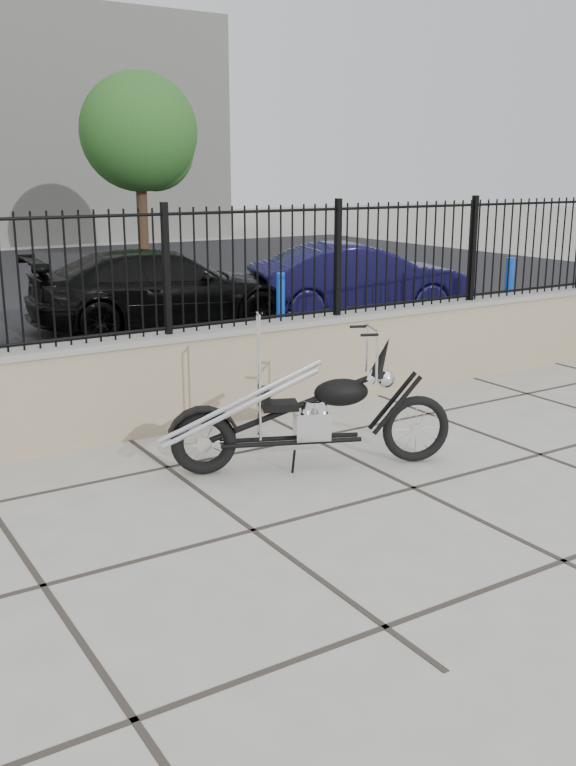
# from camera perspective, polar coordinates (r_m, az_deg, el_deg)

# --- Properties ---
(ground_plane) EXTENTS (90.00, 90.00, 0.00)m
(ground_plane) POSITION_cam_1_polar(r_m,az_deg,el_deg) (6.70, 8.84, -7.33)
(ground_plane) COLOR #99968E
(ground_plane) RESTS_ON ground
(parking_lot) EXTENTS (30.00, 30.00, 0.00)m
(parking_lot) POSITION_cam_1_polar(r_m,az_deg,el_deg) (17.81, -18.55, 5.91)
(parking_lot) COLOR black
(parking_lot) RESTS_ON ground
(retaining_wall) EXTENTS (14.00, 0.36, 0.96)m
(retaining_wall) POSITION_cam_1_polar(r_m,az_deg,el_deg) (8.50, -2.10, 1.00)
(retaining_wall) COLOR gray
(retaining_wall) RESTS_ON ground_plane
(iron_fence) EXTENTS (14.00, 0.08, 1.20)m
(iron_fence) POSITION_cam_1_polar(r_m,az_deg,el_deg) (8.31, -2.17, 8.25)
(iron_fence) COLOR black
(iron_fence) RESTS_ON retaining_wall
(chopper_motorcycle) EXTENTS (2.29, 1.28, 1.39)m
(chopper_motorcycle) POSITION_cam_1_polar(r_m,az_deg,el_deg) (6.84, 1.34, -0.54)
(chopper_motorcycle) COLOR black
(chopper_motorcycle) RESTS_ON ground_plane
(car_black) EXTENTS (4.54, 2.27, 1.27)m
(car_black) POSITION_cam_1_polar(r_m,az_deg,el_deg) (13.42, -8.71, 6.59)
(car_black) COLOR black
(car_black) RESTS_ON parking_lot
(car_blue) EXTENTS (4.06, 2.38, 1.26)m
(car_blue) POSITION_cam_1_polar(r_m,az_deg,el_deg) (14.48, 5.09, 7.28)
(car_blue) COLOR #110F37
(car_blue) RESTS_ON parking_lot
(bollard_b) EXTENTS (0.15, 0.15, 1.07)m
(bollard_b) POSITION_cam_1_polar(r_m,az_deg,el_deg) (11.78, -0.51, 5.15)
(bollard_b) COLOR #0C49BC
(bollard_b) RESTS_ON ground_plane
(bollard_c) EXTENTS (0.18, 0.18, 1.14)m
(bollard_c) POSITION_cam_1_polar(r_m,az_deg,el_deg) (13.72, 15.26, 6.14)
(bollard_c) COLOR blue
(bollard_c) RESTS_ON ground_plane
(tree_right) EXTENTS (3.05, 3.05, 5.15)m
(tree_right) POSITION_cam_1_polar(r_m,az_deg,el_deg) (22.35, -10.48, 17.34)
(tree_right) COLOR #382619
(tree_right) RESTS_ON ground_plane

